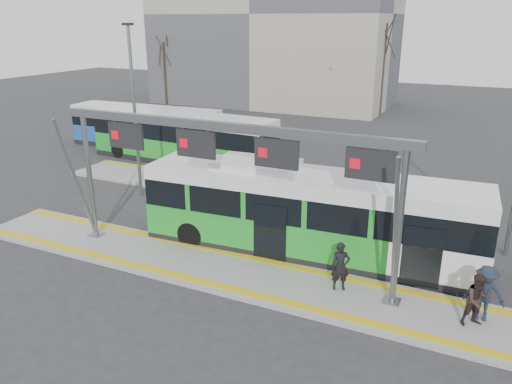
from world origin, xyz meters
TOP-DOWN VIEW (x-y plane):
  - ground at (0.00, 0.00)m, footprint 120.00×120.00m
  - platform_main at (0.00, 0.00)m, footprint 22.00×3.00m
  - platform_second at (-4.00, 8.00)m, footprint 20.00×3.00m
  - tactile_main at (0.00, 0.00)m, footprint 22.00×2.65m
  - tactile_second at (-4.00, 9.15)m, footprint 20.00×0.35m
  - gantry at (-0.35, 0.25)m, footprint 13.00×1.68m
  - apartment_block at (-14.00, 36.00)m, footprint 24.50×12.50m
  - hero_bus at (1.78, 2.74)m, footprint 12.78×3.40m
  - bg_bus_green at (-9.68, 11.64)m, footprint 12.38×3.27m
  - bg_bus_blue at (-14.12, 13.79)m, footprint 10.90×2.93m
  - passenger_a at (3.78, 0.37)m, footprint 0.71×0.62m
  - passenger_b at (7.89, 0.08)m, footprint 0.99×0.94m
  - passenger_c at (8.06, 0.47)m, footprint 1.13×0.65m
  - tree_left at (-5.80, 30.76)m, footprint 1.40×1.40m
  - tree_mid at (-2.00, 33.20)m, footprint 1.40×1.40m
  - tree_far at (-23.76, 29.99)m, footprint 1.40×1.40m
  - lamp_west at (-8.13, 5.37)m, footprint 0.50×0.25m

SIDE VIEW (x-z plane):
  - ground at x=0.00m, z-range 0.00..0.00m
  - platform_main at x=0.00m, z-range 0.00..0.15m
  - platform_second at x=-4.00m, z-range 0.00..0.15m
  - tactile_main at x=0.00m, z-range 0.15..0.17m
  - tactile_second at x=-4.00m, z-range 0.15..0.17m
  - passenger_b at x=7.89m, z-range 0.15..1.76m
  - passenger_a at x=3.78m, z-range 0.15..1.79m
  - passenger_c at x=8.06m, z-range 0.15..1.88m
  - bg_bus_blue at x=-14.12m, z-range -0.02..2.80m
  - bg_bus_green at x=-9.68m, z-range -0.02..3.05m
  - hero_bus at x=1.78m, z-range -0.15..3.33m
  - gantry at x=-0.35m, z-range 1.70..6.90m
  - lamp_west at x=-8.13m, z-range 0.24..8.63m
  - tree_far at x=-23.76m, z-range 1.86..9.05m
  - tree_left at x=-5.80m, z-range 1.95..9.50m
  - tree_mid at x=-2.00m, z-range 2.40..11.70m
  - apartment_block at x=-14.00m, z-range 0.01..18.41m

